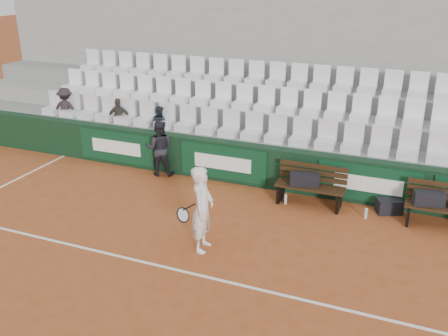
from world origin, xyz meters
TOP-DOWN VIEW (x-y plane):
  - ground at (0.00, 0.00)m, footprint 80.00×80.00m
  - court_baseline at (0.00, 0.00)m, footprint 18.00×0.06m
  - back_barrier at (0.07, 3.99)m, footprint 18.00×0.34m
  - grandstand_tier_front at (0.00, 4.62)m, footprint 18.00×0.95m
  - grandstand_tier_mid at (0.00, 5.58)m, footprint 18.00×0.95m
  - grandstand_tier_back at (0.00, 6.53)m, footprint 18.00×0.95m
  - grandstand_rear_wall at (0.00, 7.15)m, footprint 18.00×0.30m
  - seat_row_front at (0.00, 4.45)m, footprint 11.90×0.44m
  - seat_row_mid at (0.00, 5.40)m, footprint 11.90×0.44m
  - seat_row_back at (0.00, 6.35)m, footprint 11.90×0.44m
  - bench_left at (2.03, 3.39)m, footprint 1.50×0.56m
  - bench_right at (4.74, 3.37)m, footprint 1.50×0.56m
  - sports_bag_left at (1.89, 3.40)m, footprint 0.68×0.46m
  - sports_bag_right at (4.43, 3.39)m, footprint 0.63×0.39m
  - sports_bag_ground at (3.70, 3.65)m, footprint 0.60×0.50m
  - water_bottle_near at (1.54, 3.25)m, footprint 0.06×0.06m
  - water_bottle_far at (3.27, 3.21)m, footprint 0.06×0.06m
  - tennis_player at (0.63, 0.83)m, footprint 0.73×0.64m
  - ball_kid at (-1.85, 3.71)m, footprint 0.81×0.72m
  - spectator_a at (-5.27, 4.50)m, footprint 0.87×0.62m
  - spectator_b at (-3.51, 4.50)m, footprint 0.68×0.50m
  - spectator_c at (-2.27, 4.50)m, footprint 0.55×0.47m

SIDE VIEW (x-z plane):
  - ground at x=0.00m, z-range 0.00..0.00m
  - court_baseline at x=0.00m, z-range 0.00..0.01m
  - water_bottle_far at x=3.27m, z-range 0.00..0.23m
  - water_bottle_near at x=1.54m, z-range 0.00..0.23m
  - sports_bag_ground at x=3.70m, z-range 0.00..0.31m
  - bench_left at x=2.03m, z-range 0.00..0.45m
  - bench_right at x=4.74m, z-range 0.00..0.45m
  - grandstand_tier_front at x=0.00m, z-range 0.00..1.00m
  - back_barrier at x=0.07m, z-range 0.00..1.00m
  - sports_bag_left at x=1.89m, z-range 0.45..0.72m
  - sports_bag_right at x=4.43m, z-range 0.45..0.72m
  - ball_kid at x=-1.85m, z-range 0.00..1.41m
  - grandstand_tier_mid at x=0.00m, z-range 0.00..1.45m
  - tennis_player at x=0.63m, z-range 0.00..1.63m
  - grandstand_tier_back at x=0.00m, z-range 0.00..1.90m
  - seat_row_front at x=0.00m, z-range 1.00..1.63m
  - spectator_c at x=-2.27m, z-range 1.00..2.00m
  - spectator_b at x=-3.51m, z-range 1.00..2.07m
  - spectator_a at x=-5.27m, z-range 1.00..2.22m
  - seat_row_mid at x=0.00m, z-range 1.45..2.08m
  - grandstand_rear_wall at x=0.00m, z-range 0.00..4.40m
  - seat_row_back at x=0.00m, z-range 1.90..2.53m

